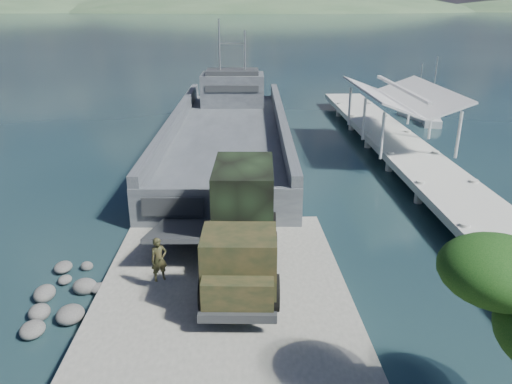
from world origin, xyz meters
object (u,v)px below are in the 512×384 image
military_truck (242,223)px  sailboat_near (430,119)px  sailboat_far (417,116)px  soldier (160,268)px  landing_craft (229,140)px  pier (401,138)px

military_truck → sailboat_near: sailboat_near is taller
sailboat_far → soldier: bearing=-142.9°
landing_craft → pier: bearing=-10.0°
pier → landing_craft: size_ratio=1.24×
soldier → sailboat_far: (21.61, 31.94, -1.10)m
landing_craft → military_truck: (0.78, -19.60, 1.69)m
military_truck → sailboat_far: size_ratio=1.58×
pier → landing_craft: bearing=168.0°
sailboat_near → sailboat_far: size_ratio=1.14×
soldier → sailboat_near: 37.55m
sailboat_near → sailboat_far: bearing=124.9°
pier → soldier: pier is taller
soldier → sailboat_near: bearing=26.7°
military_truck → soldier: size_ratio=4.99×
pier → sailboat_far: size_ratio=7.72×
pier → sailboat_far: (6.12, 13.52, -1.30)m
military_truck → soldier: 3.84m
pier → sailboat_near: size_ratio=6.74×
pier → sailboat_near: 13.65m
soldier → military_truck: bearing=-1.2°
soldier → landing_craft: bearing=56.3°
soldier → sailboat_near: size_ratio=0.28×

